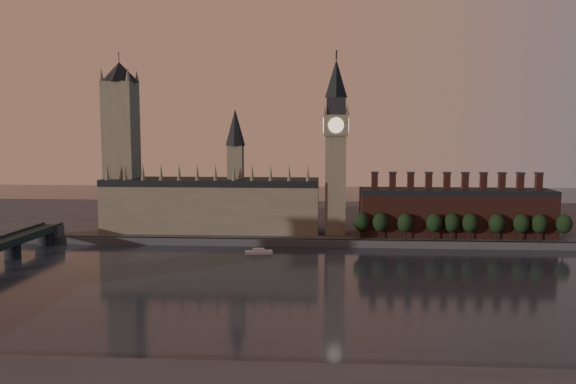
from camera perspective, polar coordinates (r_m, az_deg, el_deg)
name	(u,v)px	position (r m, az deg, el deg)	size (l,w,h in m)	color
ground	(315,292)	(229.42, 2.79, -10.06)	(900.00, 900.00, 0.00)	black
north_bank	(319,219)	(403.23, 3.17, -2.79)	(900.00, 182.00, 4.00)	#4B4B50
palace_of_westminster	(213,202)	(344.62, -7.68, -1.04)	(130.00, 30.30, 74.00)	#796D56
victoria_tower	(121,140)	(357.31, -16.57, 5.04)	(24.00, 24.00, 108.00)	#796D56
big_ben	(336,145)	(330.62, 4.86, 4.82)	(15.00, 15.00, 107.00)	#796D56
chimney_block	(455,212)	(342.39, 16.60, -1.92)	(110.00, 25.00, 37.00)	#4B241C
embankment_tree_0	(361,222)	(320.49, 7.44, -3.03)	(8.60, 8.60, 14.88)	black
embankment_tree_1	(380,222)	(320.84, 9.35, -3.05)	(8.60, 8.60, 14.88)	black
embankment_tree_2	(405,223)	(321.50, 11.80, -3.08)	(8.60, 8.60, 14.88)	black
embankment_tree_3	(434,223)	(324.22, 14.60, -3.07)	(8.60, 8.60, 14.88)	black
embankment_tree_4	(452,223)	(327.50, 16.28, -3.03)	(8.60, 8.60, 14.88)	black
embankment_tree_5	(470,223)	(329.36, 17.98, -3.03)	(8.60, 8.60, 14.88)	black
embankment_tree_6	(497,223)	(333.55, 20.44, -3.01)	(8.60, 8.60, 14.88)	black
embankment_tree_7	(521,224)	(337.80, 22.61, -2.98)	(8.60, 8.60, 14.88)	black
embankment_tree_8	(539,224)	(340.86, 24.16, -2.97)	(8.60, 8.60, 14.88)	black
embankment_tree_9	(564,224)	(345.97, 26.24, -2.94)	(8.60, 8.60, 14.88)	black
river_boat	(259,252)	(298.40, -2.99, -6.08)	(14.84, 6.81, 2.86)	silver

